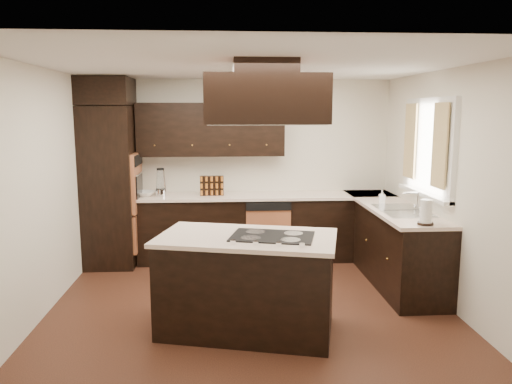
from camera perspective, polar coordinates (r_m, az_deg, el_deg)
floor at (r=5.40m, az=-0.65°, el=-13.29°), size 4.20×4.20×0.02m
ceiling at (r=5.01m, az=-0.70°, el=14.38°), size 4.20×4.20×0.02m
wall_back at (r=7.15m, az=-1.61°, el=2.72°), size 4.20×0.02×2.50m
wall_front at (r=3.00m, az=1.57°, el=-6.44°), size 4.20×0.02×2.50m
wall_left at (r=5.37m, az=-23.76°, el=-0.23°), size 0.02×4.20×2.50m
wall_right at (r=5.58m, az=21.49°, el=0.25°), size 0.02×4.20×2.50m
oven_column at (r=6.93m, az=-16.30°, el=0.56°), size 0.65×0.75×2.12m
wall_oven_face at (r=6.85m, az=-13.47°, el=1.10°), size 0.05×0.62×0.78m
base_cabinets_back at (r=6.98m, az=-1.19°, el=-4.18°), size 2.93×0.60×0.88m
base_cabinets_right at (r=6.45m, az=15.15°, el=-5.65°), size 0.60×2.40×0.88m
countertop_back at (r=6.88m, az=-1.20°, el=-0.48°), size 2.93×0.63×0.04m
countertop_right at (r=6.34m, az=15.19°, el=-1.63°), size 0.63×2.40×0.04m
upper_cabinets at (r=6.92m, az=-5.16°, el=7.13°), size 2.00×0.34×0.72m
dishwasher_front at (r=6.73m, az=1.43°, el=-5.09°), size 0.60×0.05×0.72m
window_frame at (r=6.02m, az=19.15°, el=4.82°), size 0.06×1.32×1.12m
window_pane at (r=6.04m, az=19.39°, el=4.82°), size 0.00×1.20×1.00m
curtain_left at (r=5.61m, az=20.27°, el=4.99°), size 0.02×0.34×0.90m
curtain_right at (r=6.39m, az=17.21°, el=5.59°), size 0.02×0.34×0.90m
sink_rim at (r=6.02m, az=16.41°, el=-2.03°), size 0.52×0.84×0.01m
island at (r=4.77m, az=-1.04°, el=-10.61°), size 1.74×1.22×0.88m
island_top at (r=4.64m, az=-1.05°, el=-5.26°), size 1.81×1.29×0.04m
cooktop at (r=4.59m, az=1.88°, el=-5.08°), size 0.84×0.66×0.01m
range_hood at (r=4.45m, az=1.01°, el=10.52°), size 1.05×0.72×0.42m
hood_duct at (r=4.47m, az=1.02°, el=14.05°), size 0.55×0.50×0.13m
blender_base at (r=6.86m, az=-10.80°, el=-0.08°), size 0.15×0.15×0.10m
blender_pitcher at (r=6.83m, az=-10.84°, el=1.41°), size 0.13×0.13×0.26m
spice_rack at (r=6.83m, az=-5.08°, el=0.73°), size 0.32×0.10×0.27m
mixing_bowl at (r=6.91m, az=-12.62°, el=-0.20°), size 0.35×0.35×0.07m
soap_bottle at (r=6.43m, az=14.20°, el=-0.52°), size 0.09×0.09×0.16m
paper_towel at (r=5.32m, az=18.86°, el=-2.21°), size 0.12×0.12×0.26m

